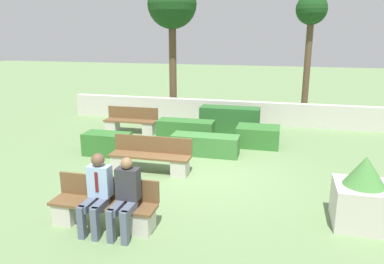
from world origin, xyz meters
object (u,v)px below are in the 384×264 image
Objects in this scene: bench_left_side at (131,123)px; tree_leftmost at (172,7)px; bench_front at (104,208)px; person_seated_woman at (125,194)px; person_seated_man at (97,189)px; tree_center_left at (311,17)px; bench_right_side at (150,159)px; planter_corner_left at (362,196)px.

tree_leftmost is (0.47, 3.32, 3.89)m from bench_left_side.
person_seated_woman is (0.47, -0.14, 0.39)m from bench_front.
tree_leftmost is at bearing 99.08° from person_seated_man.
tree_leftmost is 1.13× the size of tree_center_left.
bench_left_side is at bearing -145.07° from tree_center_left.
bench_left_side is 0.91× the size of bench_right_side.
bench_right_side is at bearing 160.85° from planter_corner_left.
person_seated_woman is 10.97m from tree_center_left.
bench_front is 2.64m from bench_right_side.
person_seated_man is 1.02× the size of person_seated_woman.
tree_center_left is (3.21, 10.02, 3.09)m from person_seated_woman.
bench_right_side is 0.37× the size of tree_leftmost.
person_seated_woman is 0.28× the size of tree_center_left.
tree_center_left is at bearing 72.88° from bench_right_side.
tree_leftmost is at bearing -172.88° from tree_center_left.
bench_right_side is 8.89m from tree_center_left.
person_seated_woman is (0.59, -2.78, 0.38)m from bench_right_side.
planter_corner_left is at bearing -54.31° from tree_leftmost.
person_seated_woman is at bearing -63.04° from bench_left_side.
bench_right_side is at bearing 102.08° from person_seated_woman.
person_seated_woman is 1.03× the size of planter_corner_left.
bench_front is 11.10m from tree_center_left.
person_seated_man reaches higher than planter_corner_left.
tree_center_left reaches higher than person_seated_man.
bench_front is 6.24m from bench_left_side.
tree_leftmost reaches higher than tree_center_left.
person_seated_man is (0.08, -2.77, 0.41)m from bench_right_side.
person_seated_man is at bearing -106.21° from bench_front.
tree_leftmost is 5.27m from tree_center_left.
person_seated_man is at bearing -80.92° from tree_leftmost.
person_seated_man reaches higher than bench_left_side.
bench_left_side is 0.34× the size of tree_leftmost.
planter_corner_left is (4.34, 1.24, -0.18)m from person_seated_man.
planter_corner_left is at bearing 15.88° from person_seated_man.
bench_front is 0.40× the size of tree_center_left.
planter_corner_left is 10.65m from tree_leftmost.
bench_left_side is at bearing 112.31° from person_seated_woman.
planter_corner_left is 0.24× the size of tree_leftmost.
tree_leftmost is at bearing 86.53° from bench_left_side.
tree_center_left reaches higher than planter_corner_left.
bench_front is at bearing -66.56° from bench_left_side.
tree_leftmost is at bearing 112.68° from bench_right_side.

